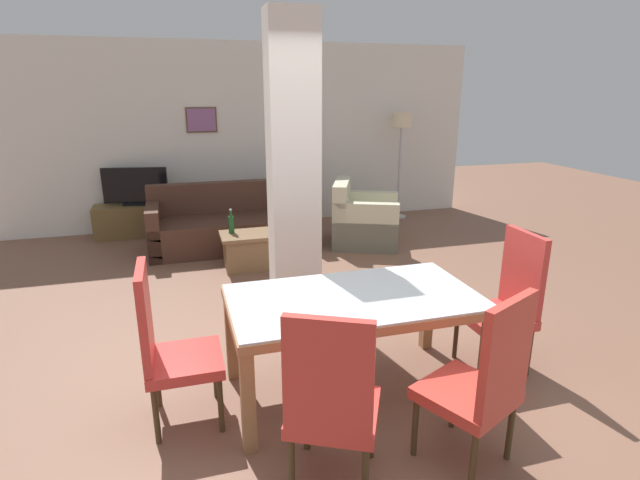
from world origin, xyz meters
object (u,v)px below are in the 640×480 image
coffee_table (247,250)px  armchair (363,223)px  dining_table (354,315)px  dining_chair_near_right (483,380)px  dining_chair_head_right (507,299)px  bottle (231,224)px  tv_stand (139,220)px  tv_screen (135,187)px  floor_lamp (401,130)px  sofa (233,226)px  dining_chair_head_left (168,344)px  dining_chair_near_left (332,400)px

coffee_table → armchair: bearing=17.6°
dining_table → armchair: (1.31, 3.23, -0.28)m
dining_chair_near_right → dining_chair_head_right: bearing=23.0°
bottle → tv_stand: size_ratio=0.24×
armchair → coffee_table: bearing=-49.3°
coffee_table → bottle: bottle is taller
tv_screen → coffee_table: bearing=135.9°
floor_lamp → tv_screen: bearing=179.0°
dining_table → bottle: dining_table is taller
sofa → dining_table: bearing=96.3°
coffee_table → tv_screen: bearing=125.8°
armchair → bottle: size_ratio=3.98×
dining_chair_head_left → tv_screen: (-0.43, 4.50, 0.16)m
dining_chair_near_left → coffee_table: bearing=115.6°
sofa → coffee_table: size_ratio=3.55×
dining_table → dining_chair_near_left: (-0.42, -0.83, -0.03)m
tv_screen → sofa: bearing=154.1°
dining_chair_head_left → coffee_table: 2.86m
dining_table → dining_chair_near_left: bearing=-116.8°
dining_chair_head_right → dining_chair_near_left: bearing=116.9°
dining_chair_near_right → tv_stand: dining_chair_near_right is taller
dining_chair_near_left → coffee_table: 3.54m
dining_table → floor_lamp: (2.39, 4.43, 0.83)m
dining_chair_head_right → bottle: dining_chair_head_right is taller
tv_stand → dining_chair_near_left: bearing=-77.1°
dining_chair_near_left → tv_stand: size_ratio=0.88×
tv_stand → tv_screen: bearing=0.0°
dining_chair_near_left → floor_lamp: (2.81, 5.26, 0.86)m
sofa → tv_stand: sofa is taller
tv_screen → bottle: bearing=133.5°
dining_chair_near_left → sofa: size_ratio=0.49×
dining_chair_head_left → tv_stand: 4.54m
dining_chair_near_right → sofa: (-0.81, 4.48, -0.27)m
dining_chair_head_right → floor_lamp: (1.17, 4.43, 0.86)m
sofa → dining_chair_near_left: bearing=89.7°
dining_chair_head_left → dining_chair_head_right: 2.42m
dining_chair_head_right → sofa: (-1.61, 3.60, -0.27)m
dining_chair_head_left → dining_chair_near_left: same height
tv_screen → tv_stand: bearing=10.1°
dining_chair_head_left → coffee_table: bearing=162.1°
dining_chair_head_left → tv_stand: bearing=-174.6°
dining_chair_near_right → dining_table: bearing=90.0°
floor_lamp → dining_chair_near_right: bearing=-110.3°
coffee_table → tv_stand: tv_stand is taller
dining_table → bottle: (-0.50, 2.78, -0.05)m
dining_chair_head_left → tv_screen: size_ratio=1.20×
tv_stand → floor_lamp: floor_lamp is taller
dining_table → armchair: bearing=67.9°
armchair → tv_stand: armchair is taller
dining_chair_head_left → dining_chair_near_right: bearing=61.4°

